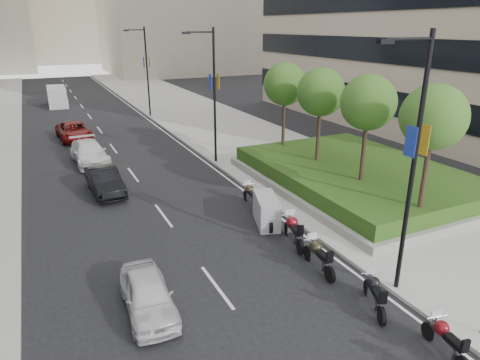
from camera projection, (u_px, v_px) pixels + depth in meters
ground at (313, 343)px, 12.96m from camera, size 160.00×160.00×0.00m
sidewalk_right at (213, 123)px, 42.04m from camera, size 10.00×100.00×0.15m
lane_edge at (161, 129)px, 39.90m from camera, size 0.12×100.00×0.01m
lane_centre at (103, 135)px, 37.78m from camera, size 0.12×100.00×0.01m
planter at (356, 181)px, 25.40m from camera, size 10.00×14.00×0.40m
hedge at (357, 172)px, 25.19m from camera, size 9.40×13.40×0.80m
tree_0 at (434, 118)px, 17.98m from camera, size 2.80×2.80×6.30m
tree_1 at (368, 103)px, 21.37m from camera, size 2.80×2.80×6.30m
tree_2 at (321, 92)px, 24.76m from camera, size 2.80×2.80×6.30m
tree_3 at (285, 84)px, 28.15m from camera, size 2.80×2.80×6.30m
lamp_post_0 at (411, 157)px, 13.78m from camera, size 2.34×0.45×9.00m
lamp_post_1 at (212, 90)px, 28.19m from camera, size 2.34×0.45×9.00m
lamp_post_2 at (145, 68)px, 43.45m from camera, size 2.34×0.45×9.00m
motorcycle_1 at (445, 340)px, 12.31m from camera, size 0.69×2.01×1.01m
motorcycle_2 at (375, 294)px, 14.36m from camera, size 1.08×2.02×1.08m
motorcycle_3 at (319, 256)px, 16.61m from camera, size 0.77×2.32×1.15m
motorcycle_4 at (294, 231)px, 18.64m from camera, size 0.89×2.35×1.19m
motorcycle_5 at (266, 211)px, 20.50m from camera, size 1.62×2.52×1.42m
motorcycle_6 at (251, 196)px, 22.63m from camera, size 0.73×2.19×1.09m
car_a at (148, 295)px, 14.20m from camera, size 1.73×3.88×1.30m
car_b at (105, 181)px, 24.38m from camera, size 1.76×4.47×1.45m
car_c at (89, 153)px, 29.72m from camera, size 2.39×5.30×1.51m
car_d at (74, 131)px, 35.92m from camera, size 2.77×5.33×1.44m
delivery_van at (57, 97)px, 50.85m from camera, size 2.18×5.39×2.24m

